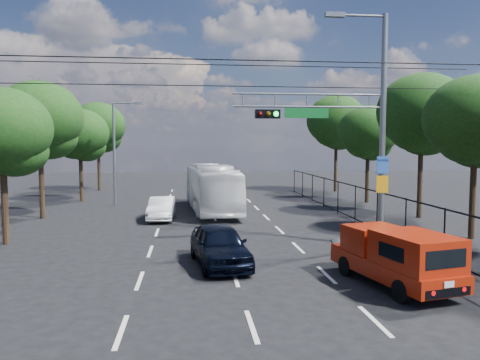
{
  "coord_description": "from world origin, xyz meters",
  "views": [
    {
      "loc": [
        -1.42,
        -10.57,
        4.27
      ],
      "look_at": [
        0.62,
        8.21,
        2.8
      ],
      "focal_mm": 35.0,
      "sensor_mm": 36.0,
      "label": 1
    }
  ],
  "objects": [
    {
      "name": "tree_right_e",
      "position": [
        11.62,
        30.02,
        5.94
      ],
      "size": [
        5.28,
        5.28,
        8.58
      ],
      "color": "black",
      "rests_on": "ground"
    },
    {
      "name": "tree_left_c",
      "position": [
        -9.78,
        17.02,
        5.4
      ],
      "size": [
        4.8,
        4.8,
        7.8
      ],
      "color": "black",
      "rests_on": "ground"
    },
    {
      "name": "utility_wires",
      "position": [
        0.0,
        8.83,
        7.23
      ],
      "size": [
        22.0,
        5.04,
        0.74
      ],
      "color": "black",
      "rests_on": "ground"
    },
    {
      "name": "navy_hatchback",
      "position": [
        -0.39,
        5.63,
        0.72
      ],
      "size": [
        2.27,
        4.44,
        1.45
      ],
      "primitive_type": "imported",
      "rotation": [
        0.0,
        0.0,
        0.14
      ],
      "color": "black",
      "rests_on": "ground"
    },
    {
      "name": "fence_right",
      "position": [
        7.6,
        12.17,
        1.03
      ],
      "size": [
        0.06,
        34.03,
        2.0
      ],
      "color": "black",
      "rests_on": "ground"
    },
    {
      "name": "white_bus",
      "position": [
        -0.03,
        19.1,
        1.46
      ],
      "size": [
        3.22,
        10.67,
        2.93
      ],
      "primitive_type": "imported",
      "rotation": [
        0.0,
        0.0,
        0.07
      ],
      "color": "silver",
      "rests_on": "ground"
    },
    {
      "name": "tree_left_d",
      "position": [
        -9.38,
        25.02,
        4.72
      ],
      "size": [
        4.2,
        4.2,
        6.83
      ],
      "color": "black",
      "rests_on": "ground"
    },
    {
      "name": "streetlight_left",
      "position": [
        -6.33,
        22.0,
        3.94
      ],
      "size": [
        2.09,
        0.22,
        7.08
      ],
      "color": "slate",
      "rests_on": "ground"
    },
    {
      "name": "tree_right_d",
      "position": [
        11.42,
        22.02,
        4.85
      ],
      "size": [
        4.32,
        4.32,
        7.02
      ],
      "color": "black",
      "rests_on": "ground"
    },
    {
      "name": "ground",
      "position": [
        0.0,
        0.0,
        0.0
      ],
      "size": [
        120.0,
        120.0,
        0.0
      ],
      "primitive_type": "plane",
      "color": "black",
      "rests_on": "ground"
    },
    {
      "name": "white_van",
      "position": [
        -3.0,
        15.89,
        0.63
      ],
      "size": [
        1.47,
        3.87,
        1.26
      ],
      "primitive_type": "imported",
      "rotation": [
        0.0,
        0.0,
        -0.04
      ],
      "color": "white",
      "rests_on": "ground"
    },
    {
      "name": "red_pickup",
      "position": [
        4.69,
        2.63,
        0.93
      ],
      "size": [
        2.65,
        4.92,
        1.74
      ],
      "color": "black",
      "rests_on": "ground"
    },
    {
      "name": "tree_left_b",
      "position": [
        -9.18,
        10.02,
        4.58
      ],
      "size": [
        4.08,
        4.08,
        6.63
      ],
      "color": "black",
      "rests_on": "ground"
    },
    {
      "name": "tree_left_e",
      "position": [
        -9.58,
        33.02,
        5.53
      ],
      "size": [
        4.92,
        4.92,
        7.99
      ],
      "color": "black",
      "rests_on": "ground"
    },
    {
      "name": "lane_markings",
      "position": [
        -0.0,
        14.0,
        0.01
      ],
      "size": [
        6.12,
        38.0,
        0.01
      ],
      "color": "beige",
      "rests_on": "ground"
    },
    {
      "name": "tree_right_c",
      "position": [
        11.82,
        15.02,
        5.73
      ],
      "size": [
        5.1,
        5.1,
        8.29
      ],
      "color": "black",
      "rests_on": "ground"
    },
    {
      "name": "signal_mast",
      "position": [
        5.28,
        7.99,
        5.24
      ],
      "size": [
        6.43,
        0.39,
        9.5
      ],
      "color": "slate",
      "rests_on": "ground"
    },
    {
      "name": "tree_right_b",
      "position": [
        11.22,
        9.02,
        5.06
      ],
      "size": [
        4.5,
        4.5,
        7.31
      ],
      "color": "black",
      "rests_on": "ground"
    }
  ]
}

